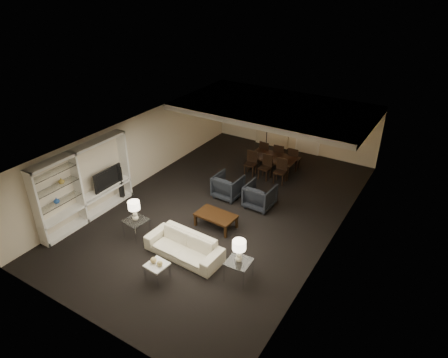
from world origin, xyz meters
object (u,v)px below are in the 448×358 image
table_lamp_left (135,211)px  vase_blue (56,201)px  side_table_left (137,228)px  television (105,177)px  dining_table (272,164)px  chair_nl (250,164)px  chair_fr (294,158)px  floor_speaker (121,184)px  marble_table (158,272)px  chair_fm (280,155)px  side_table_right (239,270)px  chair_fl (266,151)px  table_lamp_right (239,251)px  armchair_right (260,196)px  sofa (184,246)px  pendant_light (281,122)px  armchair_left (228,186)px  coffee_table (216,221)px  floor_lamp (267,134)px  chair_nr (280,172)px  vase_amber (61,181)px  chair_nm (265,168)px

table_lamp_left → vase_blue: (-1.92, -1.06, 0.28)m
side_table_left → television: television is taller
dining_table → chair_nl: 0.90m
side_table_left → chair_fr: bearing=71.1°
floor_speaker → marble_table: bearing=-50.6°
chair_nl → chair_fm: same height
table_lamp_left → chair_fr: table_lamp_left is taller
vase_blue → chair_nl: 6.84m
side_table_right → chair_nl: size_ratio=0.66×
side_table_left → chair_fl: size_ratio=0.66×
table_lamp_right → armchair_right: bearing=108.4°
sofa → table_lamp_right: 1.79m
marble_table → floor_speaker: size_ratio=0.41×
pendant_light → chair_fm: 1.50m
floor_speaker → chair_fl: (2.80, 5.14, -0.15)m
table_lamp_right → vase_blue: bearing=-168.8°
armchair_left → dining_table: 2.49m
coffee_table → marble_table: marble_table is taller
sofa → table_lamp_left: 1.79m
pendant_light → sofa: (0.01, -6.07, -1.60)m
pendant_light → television: (-3.58, -5.33, -0.85)m
armchair_right → chair_fl: (-1.31, 3.09, 0.05)m
side_table_left → television: size_ratio=0.54×
pendant_light → floor_lamp: 1.72m
pendant_light → coffee_table: (0.01, -4.47, -1.71)m
table_lamp_left → table_lamp_right: 3.40m
chair_nl → table_lamp_right: bearing=-72.2°
pendant_light → armchair_right: bearing=-77.5°
chair_fl → chair_nr: bearing=135.3°
vase_blue → chair_nr: size_ratio=0.20×
vase_amber → chair_fm: size_ratio=0.20×
chair_nl → chair_fr: 1.77m
armchair_right → chair_fr: size_ratio=0.98×
chair_nl → television: bearing=-131.1°
vase_amber → chair_fr: size_ratio=0.20×
sofa → dining_table: sofa is taller
armchair_left → chair_nm: (0.49, 1.79, 0.05)m
armchair_right → side_table_right: bearing=110.2°
chair_nr → table_lamp_left: bearing=-119.0°
coffee_table → table_lamp_right: 2.42m
marble_table → chair_fl: chair_fl is taller
armchair_right → side_table_left: size_ratio=1.49×
armchair_right → chair_nr: (-0.11, 1.79, 0.05)m
sofa → vase_amber: 3.94m
vase_blue → dining_table: vase_blue is taller
chair_fl → floor_lamp: (-0.30, 0.63, 0.45)m
dining_table → chair_nm: 0.67m
chair_fl → chair_fm: 0.60m
dining_table → chair_fm: 0.67m
coffee_table → armchair_right: (0.60, 1.70, 0.19)m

